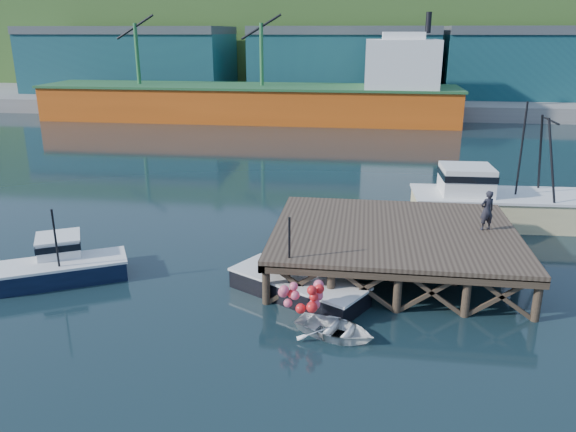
% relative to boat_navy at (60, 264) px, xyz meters
% --- Properties ---
extents(ground, '(300.00, 300.00, 0.00)m').
position_rel_boat_navy_xyz_m(ground, '(10.57, 3.49, -0.77)').
color(ground, black).
rests_on(ground, ground).
extents(wharf, '(12.00, 10.00, 2.62)m').
position_rel_boat_navy_xyz_m(wharf, '(16.07, 3.30, 1.17)').
color(wharf, brown).
rests_on(wharf, ground).
extents(far_quay, '(160.00, 40.00, 2.00)m').
position_rel_boat_navy_xyz_m(far_quay, '(10.57, 73.49, 0.23)').
color(far_quay, gray).
rests_on(far_quay, ground).
extents(warehouse_left, '(32.00, 16.00, 9.00)m').
position_rel_boat_navy_xyz_m(warehouse_left, '(-24.43, 68.49, 5.73)').
color(warehouse_left, '#1B575A').
rests_on(warehouse_left, far_quay).
extents(warehouse_mid, '(28.00, 16.00, 9.00)m').
position_rel_boat_navy_xyz_m(warehouse_mid, '(10.57, 68.49, 5.73)').
color(warehouse_mid, '#1B575A').
rests_on(warehouse_mid, far_quay).
extents(warehouse_right, '(30.00, 16.00, 9.00)m').
position_rel_boat_navy_xyz_m(warehouse_right, '(40.57, 68.49, 5.73)').
color(warehouse_right, '#1B575A').
rests_on(warehouse_right, far_quay).
extents(cargo_ship, '(55.50, 10.00, 13.75)m').
position_rel_boat_navy_xyz_m(cargo_ship, '(2.10, 51.49, 2.54)').
color(cargo_ship, '#D85514').
rests_on(cargo_ship, ground).
extents(hillside, '(220.00, 50.00, 22.00)m').
position_rel_boat_navy_xyz_m(hillside, '(10.57, 103.49, 10.23)').
color(hillside, '#2D511E').
rests_on(hillside, ground).
extents(boat_navy, '(6.46, 4.84, 3.83)m').
position_rel_boat_navy_xyz_m(boat_navy, '(0.00, 0.00, 0.00)').
color(boat_navy, black).
rests_on(boat_navy, ground).
extents(boat_black, '(6.78, 5.86, 3.99)m').
position_rel_boat_navy_xyz_m(boat_black, '(11.82, -0.12, -0.04)').
color(boat_black, black).
rests_on(boat_black, ground).
extents(trawler, '(11.52, 4.53, 7.61)m').
position_rel_boat_navy_xyz_m(trawler, '(22.99, 11.50, 0.80)').
color(trawler, beige).
rests_on(trawler, ground).
extents(dinghy, '(3.91, 3.40, 0.68)m').
position_rel_boat_navy_xyz_m(dinghy, '(13.56, -3.65, -0.43)').
color(dinghy, white).
rests_on(dinghy, ground).
extents(dockworker, '(0.86, 0.73, 2.01)m').
position_rel_boat_navy_xyz_m(dockworker, '(20.52, 4.06, 2.36)').
color(dockworker, black).
rests_on(dockworker, wharf).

